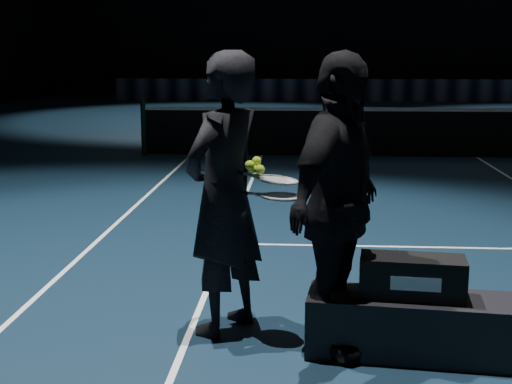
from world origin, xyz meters
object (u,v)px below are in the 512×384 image
player_bench (410,326)px  racket_lower (282,197)px  player_b (337,207)px  racket_bag (412,277)px  player_a (224,195)px  racket_upper (278,180)px  tennis_balls (256,167)px

player_bench → racket_lower: size_ratio=1.99×
player_bench → player_b: (-0.50, 0.02, 0.80)m
player_b → racket_bag: bearing=-66.2°
player_a → racket_upper: bearing=103.0°
racket_bag → tennis_balls: (-1.04, 0.27, 0.68)m
racket_bag → racket_upper: bearing=171.4°
racket_lower → racket_upper: bearing=141.3°
racket_lower → racket_upper: 0.12m
player_bench → racket_lower: racket_lower is taller
player_bench → racket_bag: (0.00, 0.00, 0.34)m
racket_bag → player_a: bearing=170.5°
racket_upper → racket_bag: bearing=4.8°
player_bench → player_a: player_a is taller
player_b → racket_upper: (-0.40, 0.22, 0.13)m
tennis_balls → player_a: bearing=157.3°
player_bench → racket_upper: racket_upper is taller
player_bench → racket_bag: 0.34m
racket_bag → racket_lower: racket_lower is taller
player_b → player_a: bearing=92.5°
racket_upper → tennis_balls: 0.17m
tennis_balls → player_b: bearing=-24.3°
player_a → racket_lower: bearing=97.3°
player_b → player_bench: bearing=-66.2°
racket_bag → racket_lower: bearing=174.5°
player_bench → tennis_balls: size_ratio=11.28×
tennis_balls → player_bench: bearing=-14.4°
tennis_balls → racket_bag: bearing=-14.4°
player_b → racket_upper: player_b is taller
player_bench → player_a: (-1.27, 0.37, 0.80)m
player_a → racket_lower: size_ratio=2.94×
racket_lower → racket_bag: bearing=11.8°
player_bench → tennis_balls: tennis_balls is taller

